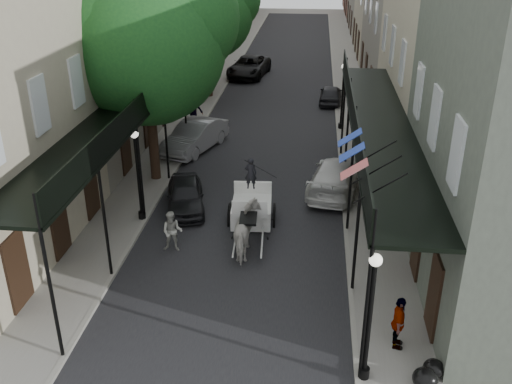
% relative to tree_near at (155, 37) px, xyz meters
% --- Properties ---
extents(ground, '(140.00, 140.00, 0.00)m').
position_rel_tree_near_xyz_m(ground, '(4.20, -10.18, -6.49)').
color(ground, gray).
rests_on(ground, ground).
extents(road, '(8.00, 90.00, 0.01)m').
position_rel_tree_near_xyz_m(road, '(4.20, 9.82, -6.48)').
color(road, black).
rests_on(road, ground).
extents(sidewalk_left, '(2.20, 90.00, 0.12)m').
position_rel_tree_near_xyz_m(sidewalk_left, '(-0.80, 9.82, -6.43)').
color(sidewalk_left, gray).
rests_on(sidewalk_left, ground).
extents(sidewalk_right, '(2.20, 90.00, 0.12)m').
position_rel_tree_near_xyz_m(sidewalk_right, '(9.20, 9.82, -6.43)').
color(sidewalk_right, gray).
rests_on(sidewalk_right, ground).
extents(building_row_left, '(5.00, 80.00, 10.50)m').
position_rel_tree_near_xyz_m(building_row_left, '(-4.40, 19.82, -1.24)').
color(building_row_left, '#AAA388').
rests_on(building_row_left, ground).
extents(building_row_right, '(5.00, 80.00, 10.50)m').
position_rel_tree_near_xyz_m(building_row_right, '(12.80, 19.82, -1.24)').
color(building_row_right, slate).
rests_on(building_row_right, ground).
extents(gallery_left, '(2.20, 18.05, 4.88)m').
position_rel_tree_near_xyz_m(gallery_left, '(-0.59, -3.20, -2.44)').
color(gallery_left, black).
rests_on(gallery_left, sidewalk_left).
extents(gallery_right, '(2.20, 18.05, 4.88)m').
position_rel_tree_near_xyz_m(gallery_right, '(8.99, -3.20, -2.44)').
color(gallery_right, black).
rests_on(gallery_right, sidewalk_right).
extents(tree_near, '(7.31, 6.80, 9.63)m').
position_rel_tree_near_xyz_m(tree_near, '(0.00, 0.00, 0.00)').
color(tree_near, '#382619').
rests_on(tree_near, sidewalk_left).
extents(tree_far, '(6.45, 6.00, 8.61)m').
position_rel_tree_near_xyz_m(tree_far, '(-0.05, 14.00, -0.65)').
color(tree_far, '#382619').
rests_on(tree_far, sidewalk_left).
extents(lamppost_right_near, '(0.32, 0.32, 3.71)m').
position_rel_tree_near_xyz_m(lamppost_right_near, '(8.30, -12.18, -4.44)').
color(lamppost_right_near, black).
rests_on(lamppost_right_near, sidewalk_right).
extents(lamppost_left, '(0.32, 0.32, 3.71)m').
position_rel_tree_near_xyz_m(lamppost_left, '(0.10, -4.18, -4.44)').
color(lamppost_left, black).
rests_on(lamppost_left, sidewalk_left).
extents(lamppost_right_far, '(0.32, 0.32, 3.71)m').
position_rel_tree_near_xyz_m(lamppost_right_far, '(8.30, 7.82, -4.44)').
color(lamppost_right_far, black).
rests_on(lamppost_right_far, sidewalk_right).
extents(horse, '(1.09, 2.18, 1.80)m').
position_rel_tree_near_xyz_m(horse, '(4.59, -6.20, -5.59)').
color(horse, beige).
rests_on(horse, ground).
extents(carriage, '(1.96, 2.74, 3.01)m').
position_rel_tree_near_xyz_m(carriage, '(4.43, -3.41, -5.32)').
color(carriage, black).
rests_on(carriage, ground).
extents(pedestrian_walking, '(0.77, 0.61, 1.55)m').
position_rel_tree_near_xyz_m(pedestrian_walking, '(1.86, -6.27, -5.72)').
color(pedestrian_walking, '#A4A49B').
rests_on(pedestrian_walking, ground).
extents(pedestrian_sidewalk_left, '(1.46, 1.30, 1.96)m').
position_rel_tree_near_xyz_m(pedestrian_sidewalk_left, '(-0.18, 7.28, -5.39)').
color(pedestrian_sidewalk_left, gray).
rests_on(pedestrian_sidewalk_left, sidewalk_left).
extents(pedestrian_sidewalk_right, '(0.51, 0.98, 1.60)m').
position_rel_tree_near_xyz_m(pedestrian_sidewalk_right, '(9.26, -10.88, -5.57)').
color(pedestrian_sidewalk_right, gray).
rests_on(pedestrian_sidewalk_right, sidewalk_right).
extents(car_left_near, '(2.29, 3.91, 1.25)m').
position_rel_tree_near_xyz_m(car_left_near, '(1.60, -2.92, -5.86)').
color(car_left_near, black).
rests_on(car_left_near, ground).
extents(car_left_mid, '(3.01, 4.92, 1.53)m').
position_rel_tree_near_xyz_m(car_left_mid, '(0.64, 3.82, -5.72)').
color(car_left_mid, gray).
rests_on(car_left_mid, ground).
extents(car_left_far, '(3.24, 5.78, 1.53)m').
position_rel_tree_near_xyz_m(car_left_far, '(1.60, 20.03, -5.73)').
color(car_left_far, black).
rests_on(car_left_far, ground).
extents(car_right_near, '(2.87, 5.18, 1.42)m').
position_rel_tree_near_xyz_m(car_right_near, '(7.80, -0.56, -5.78)').
color(car_right_near, silver).
rests_on(car_right_near, ground).
extents(car_right_far, '(1.60, 3.60, 1.20)m').
position_rel_tree_near_xyz_m(car_right_far, '(7.80, 13.27, -5.89)').
color(car_right_far, black).
rests_on(car_right_far, ground).
extents(trash_bags, '(0.91, 1.06, 0.55)m').
position_rel_tree_near_xyz_m(trash_bags, '(9.91, -12.20, -6.11)').
color(trash_bags, black).
rests_on(trash_bags, sidewalk_right).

